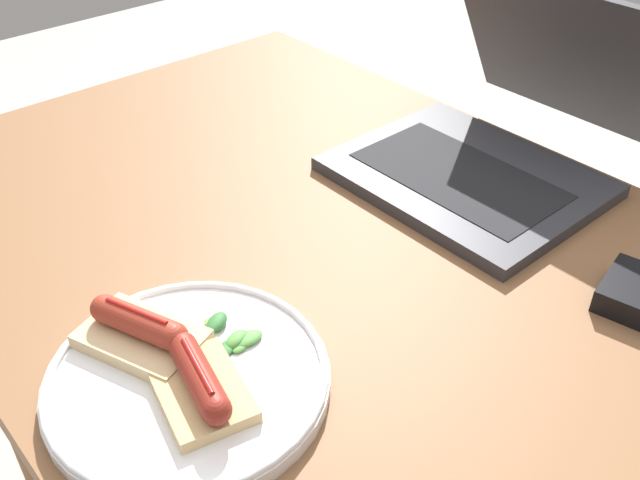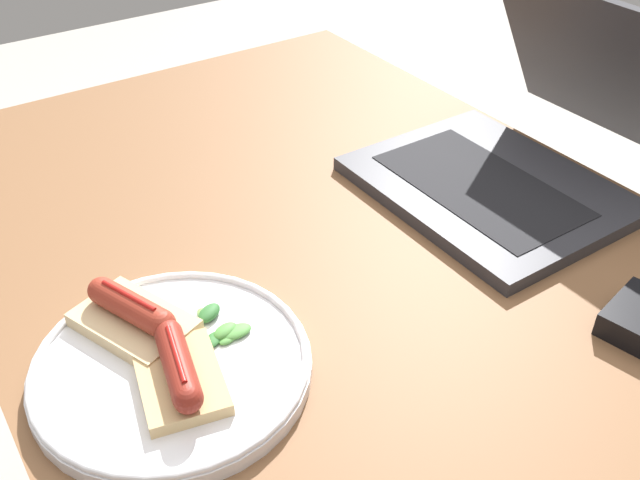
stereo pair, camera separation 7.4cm
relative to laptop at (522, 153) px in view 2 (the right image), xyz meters
name	(u,v)px [view 2 (the right image)]	position (x,y,z in m)	size (l,w,h in m)	color
desk	(333,306)	(-0.02, -0.28, -0.14)	(1.16, 0.78, 0.76)	brown
laptop	(522,153)	(0.00, 0.00, 0.00)	(0.32, 0.38, 0.23)	#2D2D33
plate	(172,365)	(0.06, -0.52, -0.03)	(0.26, 0.26, 0.02)	silver
sausage_toast_left	(179,372)	(0.09, -0.53, -0.01)	(0.12, 0.09, 0.04)	tan
sausage_toast_middle	(133,315)	(0.00, -0.53, -0.01)	(0.13, 0.11, 0.05)	#D6B784
salad_pile	(217,325)	(0.04, -0.47, -0.02)	(0.06, 0.06, 0.01)	#4C8E3D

